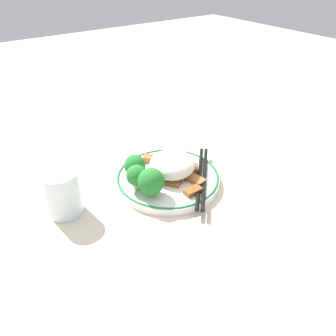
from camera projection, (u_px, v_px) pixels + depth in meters
ground_plane at (168, 182)px, 0.69m from camera, size 3.00×3.00×0.00m
plate at (168, 178)px, 0.68m from camera, size 0.21×0.21×0.02m
rice_mound at (172, 165)px, 0.67m from camera, size 0.09×0.09×0.05m
broccoli_back_left at (135, 166)px, 0.66m from camera, size 0.04×0.04×0.05m
broccoli_back_center at (137, 176)px, 0.63m from camera, size 0.04×0.04×0.05m
broccoli_back_right at (151, 182)px, 0.61m from camera, size 0.05×0.05×0.06m
meat_near_front at (165, 160)px, 0.72m from camera, size 0.05×0.04×0.01m
meat_near_left at (158, 168)px, 0.70m from camera, size 0.03×0.03×0.01m
meat_near_right at (190, 168)px, 0.69m from camera, size 0.04×0.04×0.01m
meat_near_back at (172, 182)px, 0.66m from camera, size 0.04×0.04×0.01m
meat_on_rice_edge at (150, 159)px, 0.72m from camera, size 0.03×0.03×0.01m
meat_mid_left at (196, 180)px, 0.66m from camera, size 0.03×0.04×0.01m
meat_mid_right at (193, 191)px, 0.63m from camera, size 0.04×0.02×0.01m
chopsticks at (202, 176)px, 0.67m from camera, size 0.16×0.17×0.01m
drinking_glass at (63, 193)px, 0.59m from camera, size 0.06×0.06×0.09m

